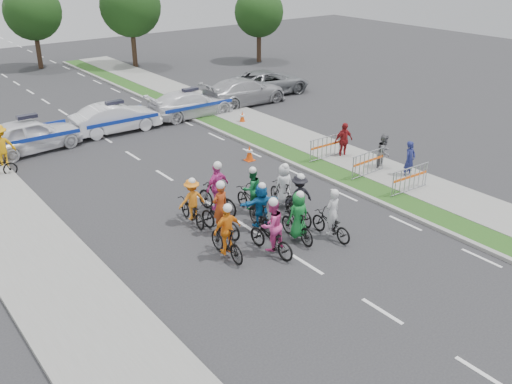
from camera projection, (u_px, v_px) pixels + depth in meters
ground at (307, 265)px, 17.43m from camera, size 90.00×90.00×0.00m
curb_right at (318, 175)px, 23.86m from camera, size 0.20×60.00×0.12m
grass_strip at (331, 172)px, 24.25m from camera, size 1.20×60.00×0.11m
sidewalk_right at (360, 162)px, 25.24m from camera, size 2.40×60.00×0.13m
sidewalk_left at (40, 262)px, 17.46m from camera, size 3.00×60.00×0.13m
rider_0 at (331, 222)px, 18.78m from camera, size 0.63×1.76×1.79m
rider_1 at (298, 221)px, 18.56m from camera, size 0.79×1.75×1.81m
rider_2 at (271, 233)px, 17.76m from camera, size 0.87×1.98×1.97m
rider_3 at (227, 237)px, 17.54m from camera, size 0.96×1.80×1.88m
rider_4 at (298, 202)px, 19.86m from camera, size 1.10×1.87×1.83m
rider_5 at (261, 210)px, 19.22m from camera, size 1.48×1.76×1.78m
rider_6 at (220, 217)px, 18.97m from camera, size 0.90×2.01×1.98m
rider_7 at (283, 190)px, 20.92m from camera, size 0.78×1.70×1.75m
rider_8 at (251, 195)px, 20.49m from camera, size 0.76×1.78×1.81m
rider_9 at (217, 193)px, 20.40m from camera, size 1.08×2.00×2.03m
rider_10 at (192, 206)px, 19.68m from camera, size 1.01×1.76×1.75m
police_car_0 at (30, 135)px, 26.38m from camera, size 4.92×2.45×1.61m
police_car_1 at (116, 118)px, 29.12m from camera, size 4.53×1.70×1.48m
police_car_2 at (191, 104)px, 31.72m from camera, size 5.02×2.14×1.44m
civilian_sedan at (244, 91)px, 34.06m from camera, size 5.39×2.22×1.56m
civilian_suv at (268, 82)px, 36.33m from camera, size 5.65×2.93×1.52m
spectator_0 at (410, 160)px, 23.43m from camera, size 0.61×0.43×1.60m
spectator_1 at (384, 152)px, 24.28m from camera, size 0.92×0.81×1.59m
spectator_2 at (344, 141)px, 25.54m from camera, size 1.02×0.51×1.67m
marshal_hiviz at (1, 146)px, 24.50m from camera, size 1.29×0.80×1.91m
barrier_0 at (410, 181)px, 22.05m from camera, size 2.02×0.58×1.12m
barrier_1 at (368, 164)px, 23.62m from camera, size 2.02×0.59×1.12m
barrier_2 at (327, 148)px, 25.43m from camera, size 2.00×0.51×1.12m
cone_0 at (249, 153)px, 25.49m from camera, size 0.40×0.40×0.70m
cone_1 at (242, 118)px, 30.58m from camera, size 0.40×0.40×0.70m
tree_1 at (130, 6)px, 42.40m from camera, size 4.55×4.55×6.82m
tree_2 at (259, 12)px, 44.74m from camera, size 3.85×3.85×5.77m
tree_4 at (33, 12)px, 42.15m from camera, size 4.20×4.20×6.30m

